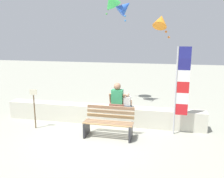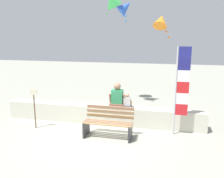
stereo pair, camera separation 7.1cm
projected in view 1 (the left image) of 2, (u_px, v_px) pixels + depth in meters
The scene contains 10 objects.
ground_plane at pixel (91, 138), 7.05m from camera, with size 40.00×40.00×0.00m, color #979889.
seawall_ledge at pixel (102, 114), 8.23m from camera, with size 6.82×0.46×0.62m, color beige.
park_bench at pixel (109, 123), 7.10m from camera, with size 1.47×0.62×0.88m.
person_adult at pixel (117, 98), 7.94m from camera, with size 0.54×0.40×0.82m.
person_child at pixel (127, 102), 7.90m from camera, with size 0.34×0.25×0.51m.
flag_banner at pixel (180, 86), 7.01m from camera, with size 0.40×0.05×2.66m.
kite_orange at pixel (161, 21), 8.06m from camera, with size 0.64×0.74×0.89m.
kite_green at pixel (111, 0), 9.98m from camera, with size 0.97×1.02×0.96m.
kite_blue at pixel (125, 7), 9.64m from camera, with size 0.84×0.69×0.95m.
sign_post at pixel (34, 105), 7.66m from camera, with size 0.24×0.04×1.30m.
Camera 1 is at (2.00, -6.29, 2.94)m, focal length 38.39 mm.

